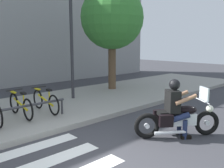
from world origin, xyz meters
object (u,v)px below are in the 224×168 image
object	(u,v)px
motorcycle	(178,119)
bicycle_4	(21,105)
rider	(176,104)
bicycle_5	(45,101)
street_lamp	(71,28)
tree_near_rack	(112,18)

from	to	relation	value
motorcycle	bicycle_4	xyz separation A→B (m)	(-2.33, 3.72, 0.04)
rider	bicycle_5	distance (m)	3.98
motorcycle	bicycle_4	size ratio (longest dim) A/B	1.13
bicycle_4	street_lamp	distance (m)	3.57
bicycle_4	bicycle_5	bearing A→B (deg)	0.03
motorcycle	rider	distance (m)	0.37
rider	bicycle_4	distance (m)	4.33
motorcycle	tree_near_rack	distance (m)	6.50
motorcycle	bicycle_4	bearing A→B (deg)	122.04
motorcycle	bicycle_5	xyz separation A→B (m)	(-1.55, 3.72, 0.04)
motorcycle	street_lamp	size ratio (longest dim) A/B	0.39
rider	bicycle_5	xyz separation A→B (m)	(-1.49, 3.68, -0.33)
bicycle_4	bicycle_5	size ratio (longest dim) A/B	0.98
street_lamp	tree_near_rack	world-z (taller)	tree_near_rack
tree_near_rack	street_lamp	bearing A→B (deg)	-170.80
bicycle_5	tree_near_rack	distance (m)	5.29
street_lamp	tree_near_rack	size ratio (longest dim) A/B	0.97
bicycle_5	tree_near_rack	bearing A→B (deg)	19.03
rider	street_lamp	world-z (taller)	street_lamp
motorcycle	rider	size ratio (longest dim) A/B	1.29
street_lamp	tree_near_rack	bearing A→B (deg)	9.20
bicycle_5	street_lamp	world-z (taller)	street_lamp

